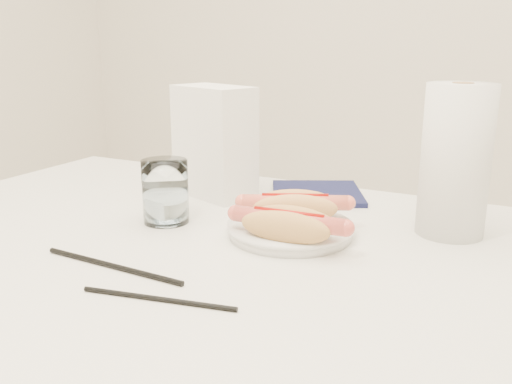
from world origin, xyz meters
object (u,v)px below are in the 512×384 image
at_px(table, 209,276).
at_px(water_glass, 165,191).
at_px(paper_towel_roll, 455,161).
at_px(plate, 290,231).
at_px(hotdog_right, 288,225).
at_px(hotdog_left, 295,207).
at_px(napkin_box, 214,142).

xyz_separation_m(table, water_glass, (-0.11, 0.04, 0.11)).
distance_m(table, paper_towel_roll, 0.42).
xyz_separation_m(plate, hotdog_right, (0.02, -0.05, 0.03)).
bearing_deg(hotdog_right, hotdog_left, 104.06).
xyz_separation_m(hotdog_right, paper_towel_roll, (0.20, 0.18, 0.08)).
xyz_separation_m(hotdog_right, napkin_box, (-0.25, 0.20, 0.07)).
distance_m(table, hotdog_left, 0.18).
distance_m(plate, paper_towel_roll, 0.28).
bearing_deg(plate, napkin_box, 146.48).
relative_size(table, water_glass, 11.28).
bearing_deg(table, hotdog_right, 9.28).
distance_m(water_glass, napkin_box, 0.19).
bearing_deg(paper_towel_roll, table, -148.54).
height_order(table, hotdog_left, hotdog_left).
relative_size(table, hotdog_right, 7.01).
relative_size(table, hotdog_left, 7.30).
relative_size(plate, hotdog_right, 1.12).
bearing_deg(napkin_box, paper_towel_roll, 16.70).
height_order(plate, hotdog_right, hotdog_right).
bearing_deg(table, napkin_box, 118.28).
bearing_deg(paper_towel_roll, napkin_box, 176.74).
distance_m(plate, hotdog_left, 0.05).
xyz_separation_m(table, hotdog_left, (0.10, 0.11, 0.10)).
bearing_deg(hotdog_left, plate, -102.89).
relative_size(water_glass, napkin_box, 0.50).
bearing_deg(table, water_glass, 158.02).
distance_m(table, water_glass, 0.16).
bearing_deg(hotdog_right, table, -173.83).
relative_size(hotdog_right, napkin_box, 0.80).
bearing_deg(napkin_box, table, -41.76).
relative_size(table, paper_towel_roll, 5.10).
height_order(plate, napkin_box, napkin_box).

